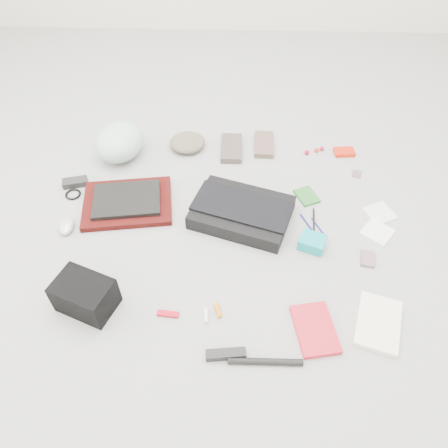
{
  "coord_description": "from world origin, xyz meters",
  "views": [
    {
      "loc": [
        0.04,
        -1.27,
        1.47
      ],
      "look_at": [
        0.0,
        0.0,
        0.05
      ],
      "focal_mm": 35.0,
      "sensor_mm": 36.0,
      "label": 1
    }
  ],
  "objects_px": {
    "messenger_bag": "(242,212)",
    "accordion_wallet": "(312,242)",
    "camera_bag": "(85,295)",
    "book_red": "(315,329)",
    "laptop": "(127,199)",
    "bike_helmet": "(120,142)"
  },
  "relations": [
    {
      "from": "messenger_bag",
      "to": "accordion_wallet",
      "type": "height_order",
      "value": "messenger_bag"
    },
    {
      "from": "book_red",
      "to": "accordion_wallet",
      "type": "distance_m",
      "value": 0.4
    },
    {
      "from": "messenger_bag",
      "to": "camera_bag",
      "type": "height_order",
      "value": "camera_bag"
    },
    {
      "from": "laptop",
      "to": "camera_bag",
      "type": "distance_m",
      "value": 0.55
    },
    {
      "from": "book_red",
      "to": "laptop",
      "type": "bearing_deg",
      "value": 131.93
    },
    {
      "from": "laptop",
      "to": "bike_helmet",
      "type": "distance_m",
      "value": 0.38
    },
    {
      "from": "laptop",
      "to": "accordion_wallet",
      "type": "height_order",
      "value": "accordion_wallet"
    },
    {
      "from": "messenger_bag",
      "to": "camera_bag",
      "type": "relative_size",
      "value": 2.0
    },
    {
      "from": "camera_bag",
      "to": "book_red",
      "type": "relative_size",
      "value": 1.0
    },
    {
      "from": "laptop",
      "to": "accordion_wallet",
      "type": "xyz_separation_m",
      "value": [
        0.84,
        -0.22,
        -0.01
      ]
    },
    {
      "from": "laptop",
      "to": "camera_bag",
      "type": "height_order",
      "value": "camera_bag"
    },
    {
      "from": "laptop",
      "to": "camera_bag",
      "type": "bearing_deg",
      "value": -103.72
    },
    {
      "from": "bike_helmet",
      "to": "accordion_wallet",
      "type": "height_order",
      "value": "bike_helmet"
    },
    {
      "from": "messenger_bag",
      "to": "laptop",
      "type": "xyz_separation_m",
      "value": [
        -0.53,
        0.06,
        0.0
      ]
    },
    {
      "from": "bike_helmet",
      "to": "accordion_wallet",
      "type": "relative_size",
      "value": 2.67
    },
    {
      "from": "camera_bag",
      "to": "book_red",
      "type": "bearing_deg",
      "value": 16.33
    },
    {
      "from": "laptop",
      "to": "bike_helmet",
      "type": "height_order",
      "value": "bike_helmet"
    },
    {
      "from": "laptop",
      "to": "book_red",
      "type": "distance_m",
      "value": 1.02
    },
    {
      "from": "laptop",
      "to": "book_red",
      "type": "xyz_separation_m",
      "value": [
        0.81,
        -0.62,
        -0.03
      ]
    },
    {
      "from": "camera_bag",
      "to": "book_red",
      "type": "height_order",
      "value": "camera_bag"
    },
    {
      "from": "messenger_bag",
      "to": "bike_helmet",
      "type": "distance_m",
      "value": 0.76
    },
    {
      "from": "bike_helmet",
      "to": "camera_bag",
      "type": "xyz_separation_m",
      "value": [
        0.04,
        -0.91,
        -0.02
      ]
    }
  ]
}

